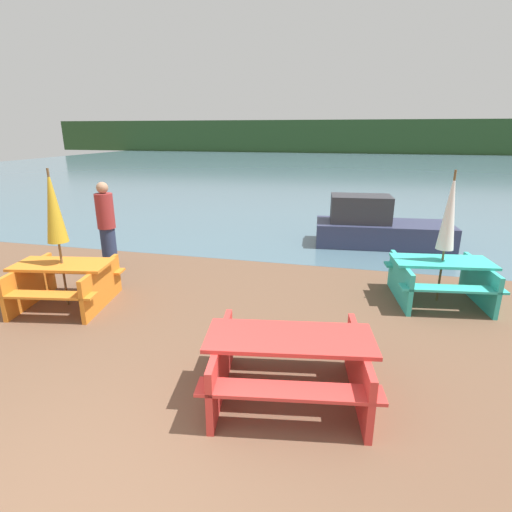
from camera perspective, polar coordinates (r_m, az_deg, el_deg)
water at (r=33.31m, az=10.75°, el=12.47°), size 60.00×50.00×0.00m
far_treeline at (r=53.18m, az=12.22°, el=16.34°), size 80.00×1.60×4.00m
picnic_table_red at (r=4.40m, az=4.76°, el=-14.48°), size 1.95×1.64×0.72m
picnic_table_orange at (r=7.24m, az=-25.67°, el=-3.16°), size 1.72×1.62×0.73m
picnic_table_teal at (r=7.36m, az=24.80°, el=-2.66°), size 1.75×1.59×0.72m
umbrella_gold at (r=6.94m, az=-26.99°, el=6.28°), size 0.32×0.32×2.23m
umbrella_white at (r=7.09m, az=25.94°, el=5.76°), size 0.28×0.28×2.19m
boat at (r=10.47m, az=16.88°, el=3.95°), size 3.39×1.54×1.24m
person at (r=8.82m, az=-20.57°, el=4.13°), size 0.36×0.36×1.79m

